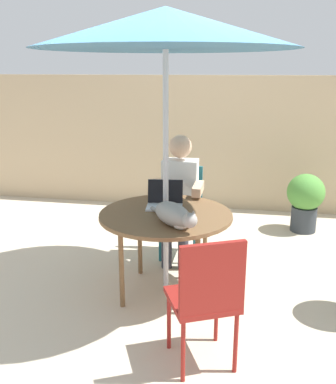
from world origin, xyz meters
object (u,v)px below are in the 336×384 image
(patio_table, at_px, (166,219))
(laptop, at_px, (165,199))
(potted_plant_near_fence, at_px, (305,199))
(chair_empty, at_px, (206,293))
(cat, at_px, (175,215))
(patio_umbrella, at_px, (166,28))
(chair_occupied, at_px, (181,203))
(person_seated, at_px, (179,192))

(patio_table, xyz_separation_m, laptop, (-0.04, 0.19, 0.12))
(potted_plant_near_fence, bearing_deg, laptop, -131.77)
(laptop, bearing_deg, chair_empty, -67.14)
(chair_empty, xyz_separation_m, cat, (-0.31, 0.64, 0.27))
(patio_umbrella, relative_size, potted_plant_near_fence, 3.33)
(laptop, bearing_deg, chair_occupied, 86.30)
(chair_empty, xyz_separation_m, potted_plant_near_fence, (0.89, 2.63, -0.14))
(chair_empty, height_order, laptop, laptop)
(patio_umbrella, xyz_separation_m, person_seated, (0.00, 0.69, -1.43))
(person_seated, xyz_separation_m, laptop, (-0.04, -0.50, 0.08))
(chair_empty, relative_size, laptop, 2.74)
(patio_umbrella, xyz_separation_m, cat, (0.12, -0.28, -1.33))
(potted_plant_near_fence, bearing_deg, chair_occupied, -146.77)
(person_seated, relative_size, cat, 2.32)
(patio_umbrella, distance_m, chair_empty, 1.89)
(patio_table, bearing_deg, person_seated, 90.00)
(patio_table, xyz_separation_m, chair_occupied, (0.00, 0.85, -0.13))
(person_seated, relative_size, laptop, 3.78)
(patio_table, height_order, cat, cat)
(potted_plant_near_fence, bearing_deg, person_seated, -142.23)
(laptop, height_order, potted_plant_near_fence, laptop)
(chair_occupied, distance_m, person_seated, 0.23)
(patio_umbrella, relative_size, chair_occupied, 2.54)
(chair_empty, bearing_deg, potted_plant_near_fence, 71.24)
(patio_table, bearing_deg, chair_empty, -65.24)
(potted_plant_near_fence, bearing_deg, patio_table, -127.61)
(chair_occupied, height_order, laptop, laptop)
(patio_umbrella, height_order, potted_plant_near_fence, patio_umbrella)
(chair_occupied, height_order, potted_plant_near_fence, chair_occupied)
(person_seated, bearing_deg, cat, -83.01)
(patio_table, height_order, chair_occupied, chair_occupied)
(patio_umbrella, distance_m, chair_occupied, 1.81)
(patio_umbrella, distance_m, laptop, 1.37)
(patio_umbrella, xyz_separation_m, potted_plant_near_fence, (1.32, 1.71, -1.73))
(patio_table, distance_m, potted_plant_near_fence, 2.18)
(chair_occupied, xyz_separation_m, person_seated, (0.00, -0.16, 0.17))
(chair_occupied, bearing_deg, cat, -83.98)
(chair_occupied, height_order, person_seated, person_seated)
(chair_occupied, relative_size, chair_empty, 1.00)
(patio_table, height_order, patio_umbrella, patio_umbrella)
(patio_table, relative_size, patio_umbrella, 0.48)
(chair_empty, xyz_separation_m, laptop, (-0.47, 1.11, 0.24))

